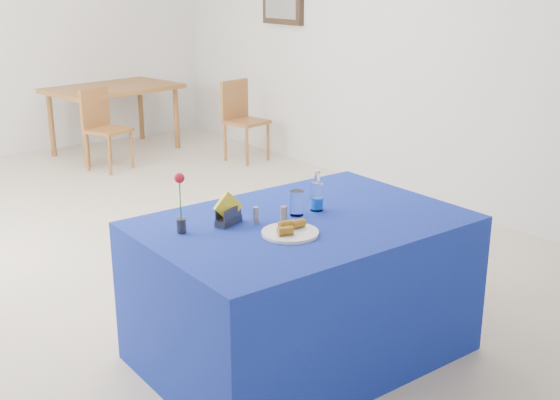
# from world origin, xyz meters

# --- Properties ---
(floor) EXTENTS (7.00, 7.00, 0.00)m
(floor) POSITION_xyz_m (0.00, 0.00, 0.00)
(floor) COLOR beige
(floor) RESTS_ON ground
(room_shell) EXTENTS (7.00, 7.00, 7.00)m
(room_shell) POSITION_xyz_m (0.00, 0.00, 1.75)
(room_shell) COLOR silver
(room_shell) RESTS_ON ground
(plate) EXTENTS (0.27, 0.27, 0.01)m
(plate) POSITION_xyz_m (-0.25, -2.03, 0.77)
(plate) COLOR white
(plate) RESTS_ON blue_table
(drinking_glass) EXTENTS (0.07, 0.07, 0.13)m
(drinking_glass) POSITION_xyz_m (-0.05, -1.82, 0.82)
(drinking_glass) COLOR white
(drinking_glass) RESTS_ON blue_table
(salt_shaker) EXTENTS (0.03, 0.03, 0.08)m
(salt_shaker) POSITION_xyz_m (-0.29, -1.80, 0.80)
(salt_shaker) COLOR slate
(salt_shaker) RESTS_ON blue_table
(pepper_shaker) EXTENTS (0.03, 0.03, 0.08)m
(pepper_shaker) POSITION_xyz_m (-0.17, -1.88, 0.80)
(pepper_shaker) COLOR slate
(pepper_shaker) RESTS_ON blue_table
(blue_table) EXTENTS (1.60, 1.10, 0.76)m
(blue_table) POSITION_xyz_m (-0.07, -1.90, 0.38)
(blue_table) COLOR navy
(blue_table) RESTS_ON floor
(water_bottle) EXTENTS (0.07, 0.07, 0.21)m
(water_bottle) POSITION_xyz_m (0.09, -1.82, 0.83)
(water_bottle) COLOR white
(water_bottle) RESTS_ON blue_table
(napkin_holder) EXTENTS (0.17, 0.12, 0.17)m
(napkin_holder) POSITION_xyz_m (-0.40, -1.73, 0.81)
(napkin_holder) COLOR #36363B
(napkin_holder) RESTS_ON blue_table
(rose_vase) EXTENTS (0.05, 0.05, 0.30)m
(rose_vase) POSITION_xyz_m (-0.65, -1.70, 0.90)
(rose_vase) COLOR #222227
(rose_vase) RESTS_ON blue_table
(oak_table) EXTENTS (1.51, 1.10, 0.76)m
(oak_table) POSITION_xyz_m (1.07, 2.90, 0.68)
(oak_table) COLOR #95592B
(oak_table) RESTS_ON floor
(chair_bg_left) EXTENTS (0.48, 0.48, 0.84)m
(chair_bg_left) POSITION_xyz_m (0.66, 2.30, 0.49)
(chair_bg_left) COLOR #9C592D
(chair_bg_left) RESTS_ON floor
(chair_bg_right) EXTENTS (0.45, 0.45, 0.86)m
(chair_bg_right) POSITION_xyz_m (2.02, 1.76, 0.50)
(chair_bg_right) COLOR #9C592D
(chair_bg_right) RESTS_ON floor
(banana_pieces) EXTENTS (0.19, 0.13, 0.04)m
(banana_pieces) POSITION_xyz_m (-0.24, -2.02, 0.80)
(banana_pieces) COLOR #C58A1B
(banana_pieces) RESTS_ON plate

